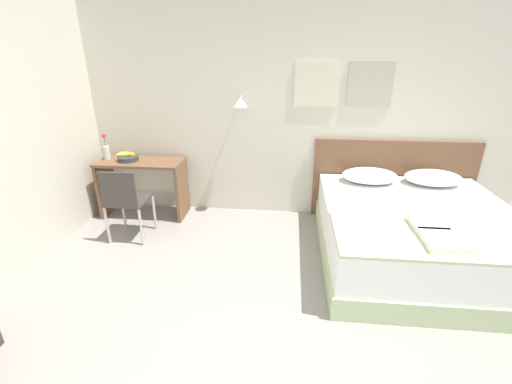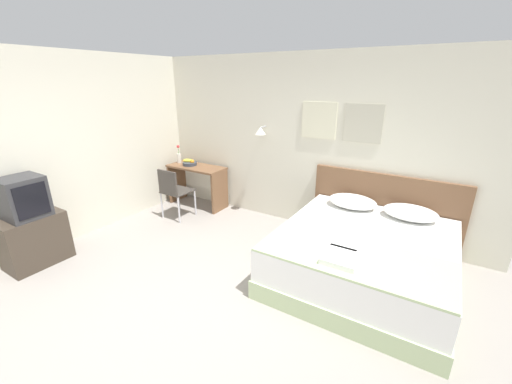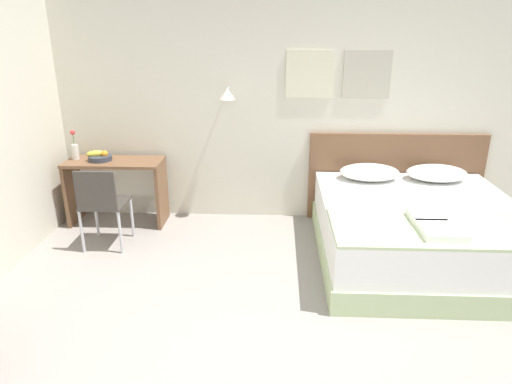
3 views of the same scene
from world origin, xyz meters
name	(u,v)px [view 2 (image 2 of 3)]	position (x,y,z in m)	size (l,w,h in m)	color
ground_plane	(180,316)	(0.00, 0.00, 0.00)	(24.00, 24.00, 0.00)	gray
wall_back	(297,143)	(0.01, 2.71, 1.33)	(5.84, 0.31, 2.65)	beige
wall_left	(10,160)	(-2.55, -0.16, 1.32)	(0.06, 5.68, 2.65)	beige
bed	(363,257)	(1.40, 1.61, 0.29)	(1.90, 2.02, 0.59)	#B2C693
headboard	(383,210)	(1.40, 2.65, 0.52)	(2.02, 0.06, 1.04)	brown
pillow_left	(352,201)	(1.03, 2.35, 0.68)	(0.65, 0.45, 0.17)	white
pillow_right	(410,213)	(1.76, 2.35, 0.68)	(0.65, 0.45, 0.17)	white
throw_blanket	(352,257)	(1.40, 1.02, 0.61)	(1.85, 0.81, 0.02)	#B2C693
folded_towel_near_foot	(346,245)	(1.30, 1.16, 0.65)	(0.27, 0.29, 0.06)	white
folded_towel_mid_bed	(341,258)	(1.33, 0.88, 0.65)	(0.33, 0.35, 0.06)	white
desk	(197,179)	(-1.85, 2.39, 0.52)	(1.09, 0.48, 0.76)	brown
desk_chair	(173,189)	(-1.77, 1.71, 0.53)	(0.44, 0.44, 0.88)	#3D3833
fruit_bowl	(190,163)	(-2.01, 2.39, 0.80)	(0.29, 0.26, 0.11)	#333842
flower_vase	(179,157)	(-2.30, 2.42, 0.88)	(0.08, 0.08, 0.34)	silver
tv_stand	(34,240)	(-2.28, -0.23, 0.33)	(0.45, 0.71, 0.66)	#3D3328
television	(23,197)	(-2.27, -0.23, 0.91)	(0.44, 0.44, 0.51)	#2D2D30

